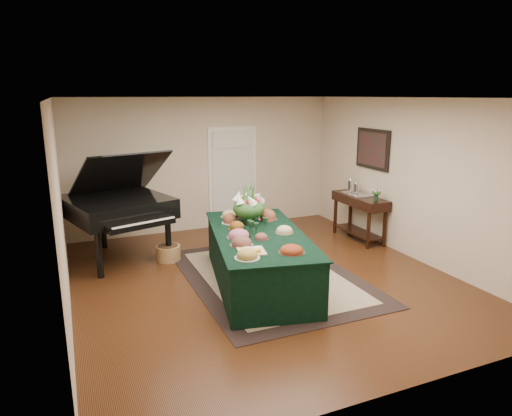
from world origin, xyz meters
name	(u,v)px	position (x,y,z in m)	size (l,w,h in m)	color
ground	(264,279)	(0.00, 0.00, 0.00)	(6.00, 6.00, 0.00)	black
area_rug	(271,276)	(0.14, 0.04, 0.01)	(2.47, 3.45, 0.01)	black
kitchen_doorway	(233,179)	(0.60, 2.97, 1.02)	(1.05, 0.07, 2.10)	white
buffet_table	(259,258)	(-0.15, -0.15, 0.40)	(1.79, 2.90, 0.80)	black
food_platters	(252,228)	(-0.20, -0.05, 0.85)	(1.33, 2.26, 0.13)	silver
cutting_board	(251,249)	(-0.56, -0.86, 0.83)	(0.40, 0.40, 0.10)	tan
green_goblets	(256,226)	(-0.17, -0.10, 0.89)	(0.34, 0.28, 0.18)	#14331C
floral_centerpiece	(249,204)	(-0.08, 0.39, 1.10)	(0.52, 0.52, 0.52)	#14331C
grand_piano	(118,205)	(-1.89, 1.80, 0.93)	(1.92, 2.13, 1.84)	black
wicker_basket	(168,253)	(-1.17, 1.37, 0.13)	(0.41, 0.41, 0.26)	olive
mahogany_sideboard	(360,206)	(2.50, 1.08, 0.67)	(0.45, 1.30, 0.87)	black
tea_service	(354,188)	(2.50, 1.30, 0.99)	(0.34, 0.58, 0.30)	silver
pink_bouquet	(376,193)	(2.49, 0.61, 1.02)	(0.18, 0.18, 0.23)	#14331C
wall_painting	(373,149)	(2.72, 1.08, 1.75)	(0.05, 0.95, 0.75)	black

